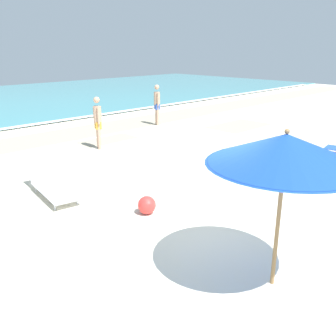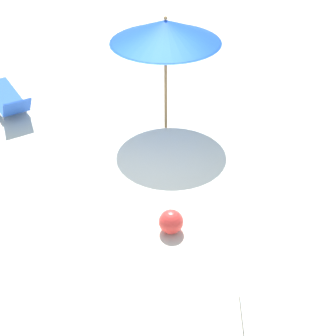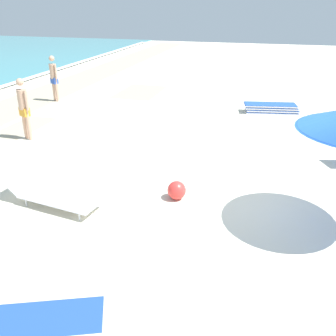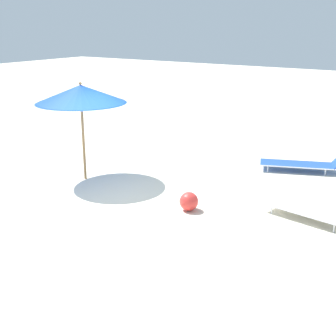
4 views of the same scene
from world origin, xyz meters
name	(u,v)px [view 3 (image 3 of 4)]	position (x,y,z in m)	size (l,w,h in m)	color
ground_plane	(253,206)	(0.00, 0.01, -0.08)	(60.00, 60.00, 0.16)	beige
lounger_stack	(271,108)	(6.83, -0.15, 0.16)	(0.94, 2.00, 0.32)	blue
sun_lounger_under_umbrella	(9,320)	(-4.08, 2.66, 0.22)	(1.37, 2.21, 0.61)	blue
sun_lounger_near_water_left	(50,195)	(-1.14, 3.91, 0.21)	(0.92, 2.18, 0.50)	white
beachgoer_wading_adult	(24,106)	(2.08, 6.61, 1.00)	(0.28, 0.42, 1.76)	tan
beachgoer_shoreline_child	(54,76)	(6.28, 8.19, 1.00)	(0.30, 0.41, 1.76)	tan
beach_ball	(177,190)	(-0.25, 1.55, 0.19)	(0.38, 0.38, 0.38)	red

